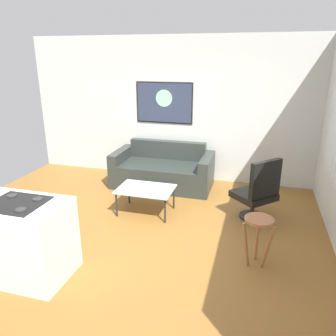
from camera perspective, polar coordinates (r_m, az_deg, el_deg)
name	(u,v)px	position (r m, az deg, el deg)	size (l,w,h in m)	color
ground	(141,233)	(4.85, -4.73, -11.30)	(6.40, 6.40, 0.04)	brown
back_wall	(182,110)	(6.59, 2.37, 10.08)	(6.40, 0.05, 2.80)	silver
couch	(163,171)	(6.37, -0.86, -0.56)	(1.90, 0.93, 0.81)	#2A312D
coffee_table	(146,190)	(5.24, -3.92, -3.93)	(0.88, 0.62, 0.42)	silver
armchair	(258,191)	(5.14, 15.40, -3.95)	(0.77, 0.77, 0.99)	black
bar_stool	(258,228)	(4.06, 15.46, -10.08)	(0.38, 0.38, 0.62)	#9B5F3A
kitchen_counter	(1,236)	(4.31, -27.11, -10.46)	(1.64, 0.70, 0.92)	white
wall_painting	(164,103)	(6.61, -0.67, 11.31)	(1.15, 0.03, 0.81)	black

